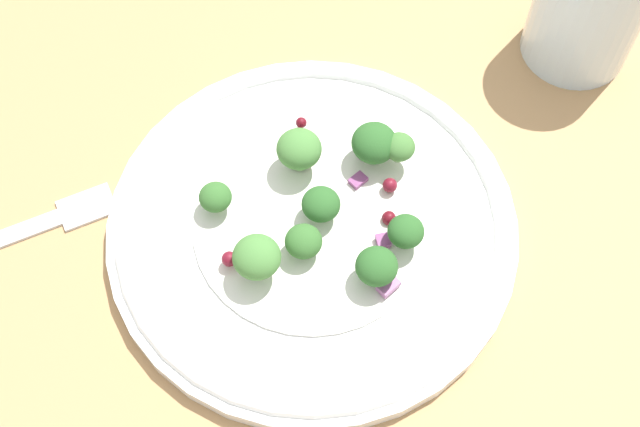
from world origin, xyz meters
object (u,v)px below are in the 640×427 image
broccoli_floret_2 (399,147)px  water_glass (590,4)px  broccoli_floret_1 (299,150)px  broccoli_floret_0 (374,144)px  plate (320,227)px

broccoli_floret_2 → water_glass: 17.34cm
broccoli_floret_1 → broccoli_floret_2: 6.47cm
broccoli_floret_1 → water_glass: size_ratio=0.31×
broccoli_floret_0 → water_glass: water_glass is taller
broccoli_floret_0 → broccoli_floret_2: size_ratio=1.44×
broccoli_floret_0 → water_glass: size_ratio=0.32×
plate → broccoli_floret_0: size_ratio=8.76×
broccoli_floret_1 → broccoli_floret_2: broccoli_floret_1 is taller
broccoli_floret_2 → water_glass: water_glass is taller
broccoli_floret_2 → water_glass: size_ratio=0.22×
broccoli_floret_1 → plate: bearing=61.6°
broccoli_floret_0 → broccoli_floret_1: (3.82, -3.06, 0.20)cm
broccoli_floret_1 → water_glass: water_glass is taller
broccoli_floret_1 → broccoli_floret_2: bearing=136.4°
broccoli_floret_0 → broccoli_floret_1: size_ratio=1.01×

